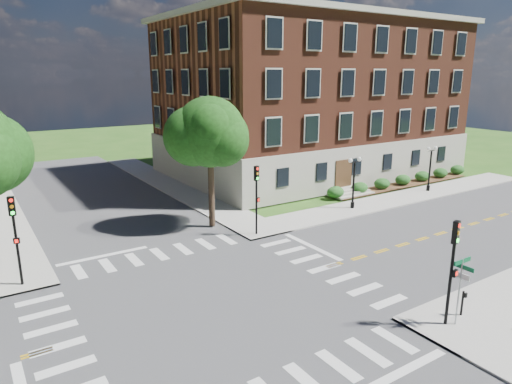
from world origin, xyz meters
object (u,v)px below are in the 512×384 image
traffic_signal_ne (257,191)px  traffic_signal_nw (15,229)px  street_sign_pole (461,279)px  traffic_signal_se (453,260)px  twin_lamp_west (354,180)px  push_button_post (463,302)px  twin_lamp_east (430,166)px

traffic_signal_ne → traffic_signal_nw: (-14.65, 0.18, 0.00)m
traffic_signal_ne → street_sign_pole: size_ratio=1.55×
traffic_signal_se → street_sign_pole: traffic_signal_se is taller
traffic_signal_se → traffic_signal_ne: same height
twin_lamp_west → traffic_signal_se: bearing=-121.7°
twin_lamp_west → push_button_post: twin_lamp_west is taller
traffic_signal_se → traffic_signal_ne: 14.46m
traffic_signal_ne → twin_lamp_west: traffic_signal_ne is taller
traffic_signal_ne → push_button_post: size_ratio=4.00×
twin_lamp_east → push_button_post: bearing=-139.7°
traffic_signal_ne → push_button_post: bearing=-82.6°
twin_lamp_east → street_sign_pole: 25.06m
street_sign_pole → twin_lamp_west: bearing=59.7°
traffic_signal_nw → twin_lamp_west: 24.80m
traffic_signal_nw → twin_lamp_west: (24.78, 0.80, -0.66)m
traffic_signal_ne → traffic_signal_nw: 14.65m
street_sign_pole → twin_lamp_east: bearing=39.5°
traffic_signal_ne → twin_lamp_west: 10.20m
push_button_post → twin_lamp_east: bearing=40.3°
traffic_signal_se → twin_lamp_west: traffic_signal_se is taller
traffic_signal_se → traffic_signal_nw: 21.14m
traffic_signal_nw → push_button_post: (16.53, -14.56, -2.39)m
twin_lamp_west → push_button_post: 17.52m
traffic_signal_ne → twin_lamp_west: bearing=5.5°
traffic_signal_nw → traffic_signal_se: bearing=-43.8°
traffic_signal_nw → twin_lamp_east: size_ratio=1.13×
traffic_signal_ne → traffic_signal_se: bearing=-87.6°
push_button_post → twin_lamp_west: bearing=61.8°
traffic_signal_ne → street_sign_pole: bearing=-86.2°
twin_lamp_east → traffic_signal_nw: bearing=-178.2°
twin_lamp_west → twin_lamp_east: (10.18, 0.27, 0.00)m
traffic_signal_nw → twin_lamp_east: traffic_signal_nw is taller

